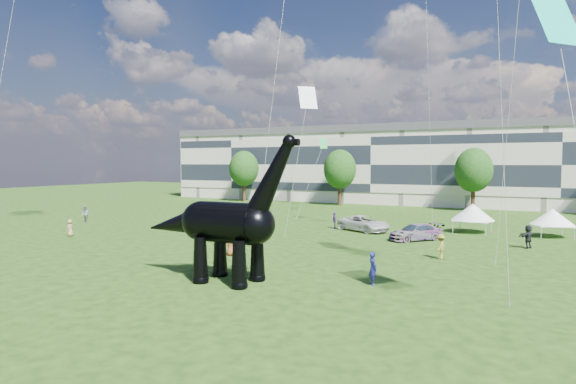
% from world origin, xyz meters
% --- Properties ---
extents(ground, '(220.00, 220.00, 0.00)m').
position_xyz_m(ground, '(0.00, 0.00, 0.00)').
color(ground, '#16330C').
rests_on(ground, ground).
extents(terrace_row, '(78.00, 11.00, 12.00)m').
position_xyz_m(terrace_row, '(-8.00, 62.00, 6.00)').
color(terrace_row, beige).
rests_on(terrace_row, ground).
extents(tree_far_left, '(5.20, 5.20, 9.44)m').
position_xyz_m(tree_far_left, '(-30.00, 53.00, 6.29)').
color(tree_far_left, '#382314').
rests_on(tree_far_left, ground).
extents(tree_mid_left, '(5.20, 5.20, 9.44)m').
position_xyz_m(tree_mid_left, '(-12.00, 53.00, 6.29)').
color(tree_mid_left, '#382314').
rests_on(tree_mid_left, ground).
extents(tree_mid_right, '(5.20, 5.20, 9.44)m').
position_xyz_m(tree_mid_right, '(8.00, 53.00, 6.29)').
color(tree_mid_right, '#382314').
rests_on(tree_mid_right, ground).
extents(dinosaur_sculpture, '(10.54, 2.91, 8.66)m').
position_xyz_m(dinosaur_sculpture, '(-0.49, 3.85, 3.27)').
color(dinosaur_sculpture, black).
rests_on(dinosaur_sculpture, ground).
extents(car_silver, '(3.39, 5.17, 1.64)m').
position_xyz_m(car_silver, '(-8.56, 21.91, 0.82)').
color(car_silver, silver).
rests_on(car_silver, ground).
extents(car_grey, '(4.30, 2.33, 1.35)m').
position_xyz_m(car_grey, '(-11.73, 24.79, 0.67)').
color(car_grey, gray).
rests_on(car_grey, ground).
extents(car_white, '(6.14, 4.74, 1.55)m').
position_xyz_m(car_white, '(0.50, 26.95, 0.77)').
color(car_white, silver).
rests_on(car_white, ground).
extents(car_dark, '(4.80, 5.08, 1.44)m').
position_xyz_m(car_dark, '(6.35, 23.56, 0.72)').
color(car_dark, '#595960').
rests_on(car_dark, ground).
extents(gazebo_near, '(4.45, 4.45, 2.84)m').
position_xyz_m(gazebo_near, '(10.28, 30.90, 1.99)').
color(gazebo_near, white).
rests_on(gazebo_near, ground).
extents(gazebo_far, '(4.72, 4.72, 2.62)m').
position_xyz_m(gazebo_far, '(17.13, 31.19, 1.84)').
color(gazebo_far, white).
rests_on(gazebo_far, ground).
extents(gazebo_left, '(4.12, 4.12, 2.70)m').
position_xyz_m(gazebo_left, '(-15.87, 23.10, 1.90)').
color(gazebo_left, white).
rests_on(gazebo_left, ground).
extents(visitors, '(52.32, 26.63, 1.90)m').
position_xyz_m(visitors, '(-2.03, 18.46, 0.91)').
color(visitors, '#2B6D41').
rests_on(visitors, ground).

